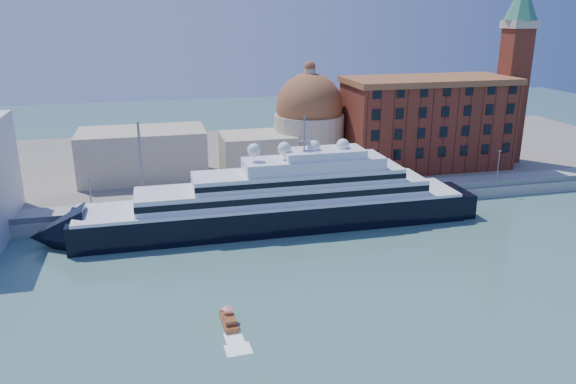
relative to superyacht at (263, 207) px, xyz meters
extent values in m
plane|color=#3D6A60|center=(-2.75, -23.00, -4.49)|extent=(400.00, 400.00, 0.00)
cube|color=gray|center=(-2.75, 11.00, -3.24)|extent=(180.00, 10.00, 2.50)
cube|color=slate|center=(-2.75, 52.00, -3.49)|extent=(260.00, 72.00, 2.00)
cube|color=slate|center=(-2.75, 6.50, -1.39)|extent=(180.00, 0.10, 1.20)
cube|color=black|center=(2.37, 0.00, -2.31)|extent=(77.15, 11.87, 6.43)
cone|color=black|center=(-38.18, 0.00, -2.31)|extent=(9.89, 11.87, 11.87)
cube|color=black|center=(40.94, 0.00, -2.51)|extent=(5.93, 10.88, 5.93)
cube|color=white|center=(2.37, 0.00, 1.15)|extent=(75.17, 12.07, 0.59)
cube|color=white|center=(4.35, 0.00, 2.93)|extent=(57.37, 9.89, 2.97)
cube|color=black|center=(4.35, -4.94, 2.93)|extent=(57.37, 0.15, 1.19)
cube|color=white|center=(7.31, 0.00, 5.70)|extent=(41.54, 8.90, 2.57)
cube|color=white|center=(10.28, 0.00, 8.17)|extent=(27.69, 7.91, 2.37)
cube|color=white|center=(12.26, 0.00, 10.15)|extent=(15.83, 6.92, 1.58)
cylinder|color=slate|center=(8.30, 0.00, 14.30)|extent=(0.30, 0.30, 6.92)
sphere|color=white|center=(-1.59, 0.00, 11.53)|extent=(2.57, 2.57, 2.57)
sphere|color=white|center=(4.35, 0.00, 11.53)|extent=(2.57, 2.57, 2.57)
sphere|color=white|center=(10.28, 0.00, 11.53)|extent=(2.57, 2.57, 2.57)
sphere|color=white|center=(16.22, 0.00, 11.53)|extent=(2.57, 2.57, 2.57)
cube|color=brown|center=(-11.72, -34.19, -4.17)|extent=(2.10, 5.61, 0.92)
cube|color=brown|center=(-11.67, -35.11, -3.38)|extent=(1.58, 2.37, 0.74)
cylinder|color=slate|center=(-11.74, -33.73, -3.01)|extent=(0.06, 0.06, 1.48)
cone|color=red|center=(-11.74, -33.73, -2.18)|extent=(1.66, 1.66, 0.37)
cube|color=maroon|center=(49.25, 29.00, 8.51)|extent=(42.00, 18.00, 22.00)
cube|color=brown|center=(49.25, 29.00, 20.01)|extent=(43.00, 19.00, 1.50)
cube|color=maroon|center=(73.25, 29.00, 15.01)|extent=(6.00, 6.00, 35.00)
cube|color=beige|center=(73.25, 29.00, 33.51)|extent=(7.00, 7.00, 2.00)
cylinder|color=beige|center=(19.25, 35.00, 4.51)|extent=(18.00, 18.00, 14.00)
sphere|color=brown|center=(19.25, 35.00, 13.51)|extent=(17.00, 17.00, 17.00)
cylinder|color=beige|center=(19.25, 35.00, 21.51)|extent=(3.00, 3.00, 3.00)
cube|color=beige|center=(5.25, 33.00, 2.51)|extent=(18.00, 14.00, 10.00)
cube|color=beige|center=(-22.75, 35.00, 3.51)|extent=(30.00, 16.00, 12.00)
cylinder|color=slate|center=(-32.75, 8.00, 2.01)|extent=(0.24, 0.24, 8.00)
cube|color=slate|center=(-32.75, 8.00, 6.11)|extent=(0.80, 0.30, 0.25)
cylinder|color=slate|center=(-2.75, 8.00, 2.01)|extent=(0.24, 0.24, 8.00)
cube|color=slate|center=(-2.75, 8.00, 6.11)|extent=(0.80, 0.30, 0.25)
cylinder|color=slate|center=(27.25, 8.00, 2.01)|extent=(0.24, 0.24, 8.00)
cube|color=slate|center=(27.25, 8.00, 6.11)|extent=(0.80, 0.30, 0.25)
cylinder|color=slate|center=(57.25, 8.00, 2.01)|extent=(0.24, 0.24, 8.00)
cube|color=slate|center=(57.25, 8.00, 6.11)|extent=(0.80, 0.30, 0.25)
cylinder|color=slate|center=(-22.75, 10.00, 7.01)|extent=(0.50, 0.50, 18.00)
camera|label=1|loc=(-19.97, -102.32, 36.64)|focal=35.00mm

